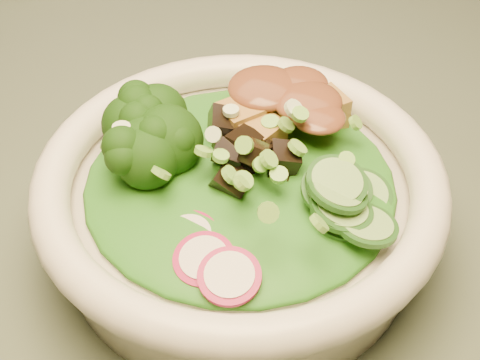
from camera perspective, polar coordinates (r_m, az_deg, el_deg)
The scene contains 10 objects.
dining_table at distance 0.76m, azimuth -6.16°, elevation -0.15°, with size 1.20×0.80×0.75m.
salad_bowl at distance 0.51m, azimuth -0.00°, elevation -1.75°, with size 0.31×0.31×0.08m.
lettuce_bed at distance 0.50m, azimuth -0.00°, elevation 0.08°, with size 0.23×0.23×0.03m, color #1A5612.
broccoli_florets at distance 0.51m, azimuth -7.44°, elevation 3.79°, with size 0.09×0.08×0.05m, color black, non-canonical shape.
radish_slices at distance 0.44m, azimuth -3.74°, elevation -5.63°, with size 0.13×0.05×0.02m, color #9D0C40, non-canonical shape.
cucumber_slices at distance 0.47m, azimuth 8.21°, elevation -1.38°, with size 0.08×0.08×0.04m, color #98C96F, non-canonical shape.
mushroom_heap at distance 0.49m, azimuth 0.68°, elevation 2.50°, with size 0.08×0.08×0.05m, color black, non-canonical shape.
tofu_cubes at distance 0.54m, azimuth 3.44°, elevation 5.96°, with size 0.10×0.07×0.04m, color olive, non-canonical shape.
peanut_sauce at distance 0.53m, azimuth 3.50°, elevation 7.23°, with size 0.08×0.06×0.02m, color brown.
scallion_garnish at distance 0.48m, azimuth -0.00°, elevation 2.54°, with size 0.22×0.22×0.03m, color #7ABF43, non-canonical shape.
Camera 1 is at (0.41, -0.37, 1.16)m, focal length 50.00 mm.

